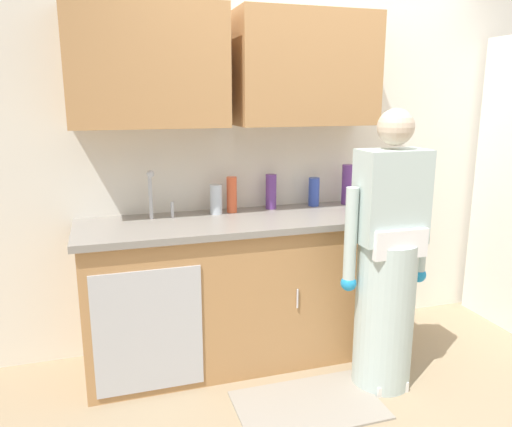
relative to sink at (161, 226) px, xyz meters
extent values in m
plane|color=#998466|center=(1.03, -0.71, -0.93)|extent=(9.00, 9.00, 0.00)
cube|color=silver|center=(1.03, 0.34, 0.42)|extent=(4.80, 0.10, 2.70)
cube|color=#B27F4C|center=(-0.02, 0.12, 0.92)|extent=(0.91, 0.34, 0.70)
cube|color=#B27F4C|center=(0.97, 0.12, 0.92)|extent=(0.91, 0.34, 0.70)
cube|color=#B27F4C|center=(0.48, -0.01, -0.48)|extent=(1.90, 0.60, 0.90)
cube|color=#B7BABF|center=(-0.12, -0.31, -0.52)|extent=(0.60, 0.01, 0.72)
cylinder|color=silver|center=(0.76, -0.32, -0.43)|extent=(0.01, 0.01, 0.12)
cylinder|color=silver|center=(1.19, -0.32, -0.43)|extent=(0.01, 0.01, 0.12)
cube|color=gray|center=(0.48, -0.01, -0.01)|extent=(1.96, 0.66, 0.04)
cube|color=#B7BABF|center=(0.00, -0.01, -0.01)|extent=(0.50, 0.36, 0.03)
cylinder|color=#B7BABF|center=(-0.04, 0.14, 0.16)|extent=(0.02, 0.02, 0.30)
sphere|color=#B7BABF|center=(-0.04, 0.08, 0.30)|extent=(0.04, 0.04, 0.04)
cylinder|color=#B7BABF|center=(0.09, 0.14, 0.06)|extent=(0.02, 0.02, 0.10)
cube|color=white|center=(1.21, -0.58, -0.90)|extent=(0.20, 0.26, 0.06)
cylinder|color=#B2C6C1|center=(1.21, -0.56, -0.49)|extent=(0.34, 0.34, 0.88)
cube|color=#B2C6C1|center=(1.21, -0.56, 0.21)|extent=(0.38, 0.22, 0.52)
sphere|color=beige|center=(1.21, -0.56, 0.59)|extent=(0.20, 0.20, 0.20)
cube|color=white|center=(1.21, -0.68, -0.03)|extent=(0.32, 0.04, 0.16)
cylinder|color=#B2C6C1|center=(0.98, -0.54, 0.00)|extent=(0.07, 0.07, 0.55)
sphere|color=#1E8CCC|center=(0.98, -0.54, -0.28)|extent=(0.09, 0.09, 0.09)
cylinder|color=#B2C6C1|center=(1.44, -0.54, 0.00)|extent=(0.07, 0.07, 0.55)
sphere|color=#1E8CCC|center=(1.44, -0.54, -0.28)|extent=(0.09, 0.09, 0.09)
cube|color=gray|center=(0.70, -0.66, -0.92)|extent=(0.80, 0.50, 0.01)
cylinder|color=silver|center=(0.38, 0.16, 0.11)|extent=(0.08, 0.08, 0.19)
cylinder|color=#66388C|center=(1.33, 0.18, 0.15)|extent=(0.08, 0.08, 0.28)
cylinder|color=#66388C|center=(0.76, 0.20, 0.13)|extent=(0.07, 0.07, 0.23)
cylinder|color=#E05933|center=(0.48, 0.17, 0.13)|extent=(0.07, 0.07, 0.23)
cylinder|color=#334CB2|center=(1.08, 0.20, 0.11)|extent=(0.07, 0.07, 0.20)
cylinder|color=#B24C47|center=(1.27, -0.01, 0.06)|extent=(0.08, 0.08, 0.10)
camera|label=1|loc=(-0.30, -2.91, 0.74)|focal=34.81mm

